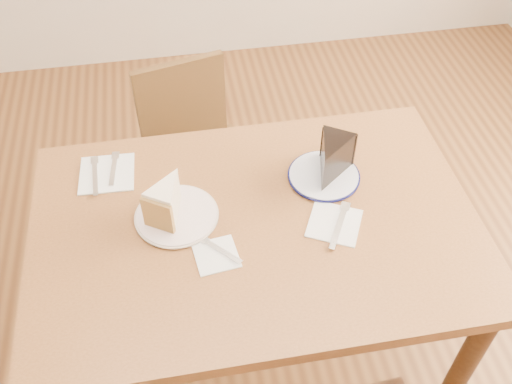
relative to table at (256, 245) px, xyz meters
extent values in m
plane|color=#432612|center=(0.00, 0.00, -0.65)|extent=(4.00, 4.00, 0.00)
cube|color=#542F16|center=(0.00, 0.00, 0.08)|extent=(1.20, 0.80, 0.04)
cylinder|color=black|center=(0.54, -0.34, -0.30)|extent=(0.06, 0.06, 0.71)
cylinder|color=black|center=(-0.54, 0.34, -0.30)|extent=(0.06, 0.06, 0.71)
cylinder|color=black|center=(0.54, 0.34, -0.30)|extent=(0.06, 0.06, 0.71)
cube|color=#352110|center=(-0.11, 0.55, -0.23)|extent=(0.48, 0.48, 0.04)
cylinder|color=#352110|center=(0.01, 0.75, -0.45)|extent=(0.04, 0.04, 0.40)
cylinder|color=#352110|center=(-0.31, 0.67, -0.45)|extent=(0.04, 0.04, 0.40)
cylinder|color=#352110|center=(0.09, 0.43, -0.45)|extent=(0.04, 0.04, 0.40)
cylinder|color=#352110|center=(-0.23, 0.34, -0.45)|extent=(0.04, 0.04, 0.40)
cube|color=#352110|center=(-0.15, 0.72, -0.03)|extent=(0.33, 0.11, 0.35)
cylinder|color=silver|center=(-0.21, 0.05, 0.10)|extent=(0.22, 0.22, 0.01)
cylinder|color=white|center=(0.22, 0.13, 0.10)|extent=(0.20, 0.20, 0.01)
cube|color=white|center=(-0.12, -0.09, 0.10)|extent=(0.12, 0.12, 0.00)
cube|color=white|center=(0.21, -0.04, 0.10)|extent=(0.18, 0.18, 0.00)
cube|color=white|center=(-0.39, 0.25, 0.10)|extent=(0.16, 0.16, 0.00)
cube|color=silver|center=(-0.11, -0.08, 0.10)|extent=(0.11, 0.11, 0.00)
cube|color=white|center=(0.22, -0.06, 0.10)|extent=(0.10, 0.16, 0.00)
cube|color=white|center=(-0.37, 0.27, 0.10)|extent=(0.03, 0.14, 0.00)
cube|color=silver|center=(-0.43, 0.24, 0.10)|extent=(0.02, 0.16, 0.00)
camera|label=1|loc=(-0.17, -0.98, 1.26)|focal=40.00mm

